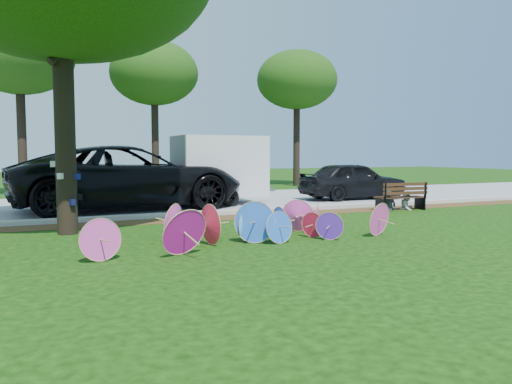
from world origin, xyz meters
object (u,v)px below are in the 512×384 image
person_right (408,191)px  park_bench (400,196)px  cargo_trailer (220,166)px  black_van (129,178)px  parasol_pile (249,224)px  person_left (390,189)px  dark_pickup (353,181)px

person_right → park_bench: bearing=167.4°
park_bench → cargo_trailer: bearing=143.0°
black_van → cargo_trailer: 3.20m
parasol_pile → person_right: bearing=26.1°
park_bench → person_right: (0.35, 0.05, 0.16)m
cargo_trailer → park_bench: 6.16m
cargo_trailer → parasol_pile: bearing=-106.1°
park_bench → person_left: (-0.35, 0.05, 0.23)m
person_left → person_right: person_left is taller
dark_pickup → cargo_trailer: bearing=89.1°
black_van → park_bench: 8.63m
person_left → person_right: (0.70, 0.00, -0.08)m
parasol_pile → black_van: black_van is taller
parasol_pile → person_left: 7.14m
cargo_trailer → person_left: 5.84m
black_van → person_left: size_ratio=5.48×
parasol_pile → person_right: size_ratio=5.56×
cargo_trailer → park_bench: size_ratio=1.80×
person_left → black_van: bearing=142.3°
black_van → park_bench: black_van is taller
dark_pickup → person_left: size_ratio=3.20×
dark_pickup → black_van: bearing=92.0°
cargo_trailer → person_right: (4.93, -3.96, -0.75)m
cargo_trailer → dark_pickup: bearing=-3.6°
cargo_trailer → person_left: (4.23, -3.96, -0.68)m
person_left → cargo_trailer: bearing=125.7°
black_van → cargo_trailer: cargo_trailer is taller
dark_pickup → person_right: (-0.50, -3.69, -0.14)m
black_van → dark_pickup: (8.60, 0.01, -0.29)m
cargo_trailer → person_right: size_ratio=2.53×
cargo_trailer → person_left: bearing=-43.9°
black_van → cargo_trailer: (3.17, 0.28, 0.33)m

